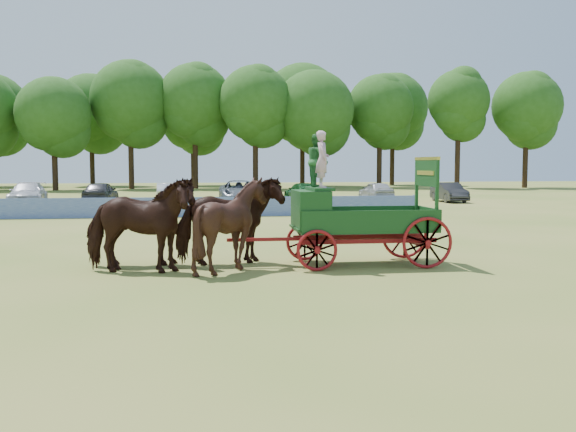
{
  "coord_description": "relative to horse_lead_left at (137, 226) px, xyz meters",
  "views": [
    {
      "loc": [
        -0.18,
        -16.12,
        2.8
      ],
      "look_at": [
        2.45,
        2.11,
        1.3
      ],
      "focal_mm": 40.0,
      "sensor_mm": 36.0,
      "label": 1
    }
  ],
  "objects": [
    {
      "name": "horse_lead_left",
      "position": [
        0.0,
        0.0,
        0.0
      ],
      "size": [
        3.11,
        1.9,
        2.45
      ],
      "primitive_type": "imported",
      "rotation": [
        0.0,
        0.0,
        1.36
      ],
      "color": "#33160E",
      "rests_on": "ground"
    },
    {
      "name": "ground",
      "position": [
        1.67,
        -0.56,
        -1.23
      ],
      "size": [
        160.0,
        160.0,
        0.0
      ],
      "primitive_type": "plane",
      "color": "#998A45",
      "rests_on": "ground"
    },
    {
      "name": "horse_lead_right",
      "position": [
        0.0,
        1.1,
        0.0
      ],
      "size": [
        2.97,
        1.49,
        2.45
      ],
      "primitive_type": "imported",
      "rotation": [
        0.0,
        0.0,
        1.63
      ],
      "color": "#33160E",
      "rests_on": "ground"
    },
    {
      "name": "sponsor_banner",
      "position": [
        0.67,
        17.44,
        -0.7
      ],
      "size": [
        26.0,
        0.08,
        1.05
      ],
      "primitive_type": "cube",
      "color": "navy",
      "rests_on": "ground"
    },
    {
      "name": "treeline",
      "position": [
        -2.01,
        59.77,
        8.15
      ],
      "size": [
        89.78,
        22.44,
        15.35
      ],
      "color": "#382314",
      "rests_on": "ground"
    },
    {
      "name": "farm_dray",
      "position": [
        5.37,
        0.57,
        0.37
      ],
      "size": [
        5.99,
        2.0,
        3.68
      ],
      "color": "maroon",
      "rests_on": "ground"
    },
    {
      "name": "horse_wheel_right",
      "position": [
        2.4,
        1.1,
        0.0
      ],
      "size": [
        3.12,
        1.93,
        2.45
      ],
      "primitive_type": "imported",
      "rotation": [
        0.0,
        0.0,
        1.79
      ],
      "color": "#33160E",
      "rests_on": "ground"
    },
    {
      "name": "parked_cars",
      "position": [
        -3.72,
        29.29,
        -0.46
      ],
      "size": [
        46.01,
        7.27,
        1.63
      ],
      "color": "silver",
      "rests_on": "ground"
    },
    {
      "name": "horse_wheel_left",
      "position": [
        2.4,
        0.0,
        0.0
      ],
      "size": [
        2.38,
        2.15,
        2.46
      ],
      "primitive_type": "imported",
      "rotation": [
        0.0,
        0.0,
        1.65
      ],
      "color": "#33160E",
      "rests_on": "ground"
    }
  ]
}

